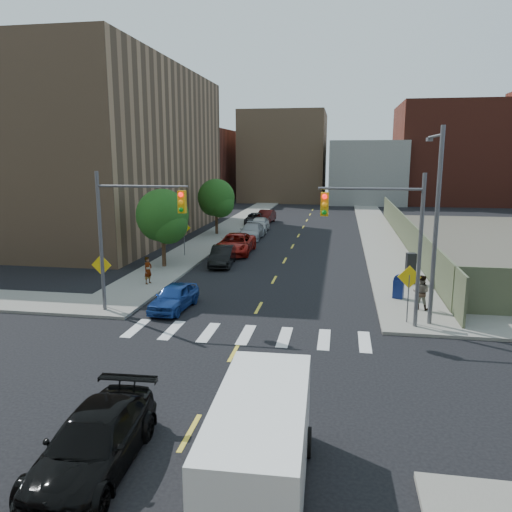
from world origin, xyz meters
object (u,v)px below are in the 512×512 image
(cargo_van, at_px, (261,441))
(parked_car_red, at_px, (235,244))
(parked_car_blue, at_px, (174,297))
(parked_car_white, at_px, (259,224))
(pedestrian_east, at_px, (421,292))
(pedestrian_west, at_px, (148,270))
(parked_car_silver, at_px, (252,231))
(parked_car_grey, at_px, (255,219))
(parked_car_maroon, at_px, (266,216))
(mailbox, at_px, (398,287))
(payphone, at_px, (410,268))
(black_sedan, at_px, (94,442))
(parked_car_black, at_px, (222,256))

(cargo_van, bearing_deg, parked_car_red, 101.55)
(parked_car_blue, bearing_deg, parked_car_white, 94.63)
(pedestrian_east, bearing_deg, pedestrian_west, 8.84)
(parked_car_red, height_order, parked_car_silver, parked_car_red)
(parked_car_grey, xyz_separation_m, cargo_van, (7.89, -45.14, 0.61))
(parked_car_maroon, height_order, mailbox, parked_car_maroon)
(parked_car_maroon, distance_m, cargo_van, 47.57)
(parked_car_red, height_order, pedestrian_east, pedestrian_east)
(parked_car_red, relative_size, parked_car_grey, 1.19)
(parked_car_white, relative_size, payphone, 2.43)
(mailbox, bearing_deg, black_sedan, -101.28)
(parked_car_silver, height_order, cargo_van, cargo_van)
(parked_car_silver, height_order, payphone, payphone)
(parked_car_grey, bearing_deg, parked_car_red, -88.79)
(parked_car_black, height_order, parked_car_red, parked_car_red)
(parked_car_white, bearing_deg, cargo_van, -82.40)
(parked_car_blue, bearing_deg, pedestrian_east, 12.54)
(parked_car_white, height_order, payphone, payphone)
(payphone, bearing_deg, parked_car_black, 155.90)
(black_sedan, bearing_deg, mailbox, 58.76)
(parked_car_black, distance_m, parked_car_grey, 21.54)
(parked_car_black, relative_size, parked_car_maroon, 0.95)
(payphone, bearing_deg, parked_car_silver, 120.93)
(parked_car_silver, height_order, pedestrian_west, pedestrian_west)
(pedestrian_west, bearing_deg, black_sedan, -143.42)
(parked_car_silver, distance_m, parked_car_grey, 9.81)
(parked_car_white, xyz_separation_m, pedestrian_east, (12.31, -25.21, 0.25))
(parked_car_maroon, bearing_deg, parked_car_grey, -110.10)
(parked_car_white, relative_size, parked_car_grey, 0.94)
(parked_car_white, bearing_deg, parked_car_grey, 102.50)
(parked_car_grey, bearing_deg, parked_car_maroon, 61.63)
(mailbox, bearing_deg, cargo_van, -88.75)
(parked_car_black, xyz_separation_m, pedestrian_east, (12.31, -8.83, 0.32))
(black_sedan, bearing_deg, pedestrian_west, 104.97)
(parked_car_blue, bearing_deg, cargo_van, -58.67)
(mailbox, bearing_deg, parked_car_red, 152.34)
(parked_car_white, relative_size, cargo_van, 0.84)
(pedestrian_east, bearing_deg, black_sedan, 74.03)
(parked_car_maroon, xyz_separation_m, parked_car_grey, (-0.90, -1.91, -0.07))
(pedestrian_east, bearing_deg, parked_car_black, -17.50)
(parked_car_white, bearing_deg, parked_car_silver, -91.75)
(payphone, bearing_deg, cargo_van, -114.54)
(parked_car_black, xyz_separation_m, parked_car_grey, (-1.30, 21.50, -0.03))
(parked_car_black, bearing_deg, parked_car_blue, -95.12)
(mailbox, relative_size, pedestrian_east, 0.75)
(parked_car_blue, height_order, cargo_van, cargo_van)
(parked_car_white, relative_size, pedestrian_west, 2.74)
(parked_car_white, relative_size, mailbox, 3.44)
(parked_car_black, height_order, parked_car_grey, parked_car_black)
(parked_car_black, relative_size, cargo_van, 0.79)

